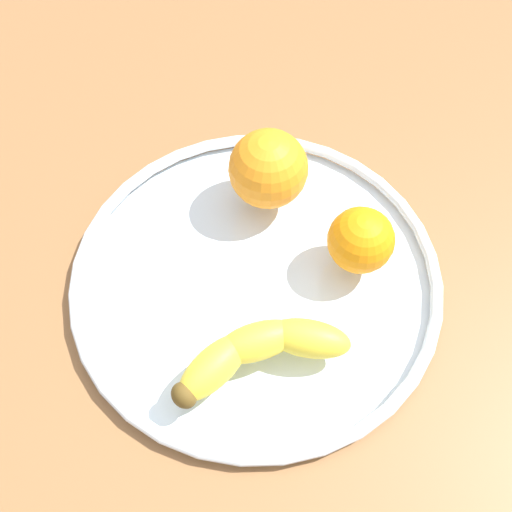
% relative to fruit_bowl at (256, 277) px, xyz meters
% --- Properties ---
extents(ground_plane, '(1.19, 1.19, 0.04)m').
position_rel_fruit_bowl_xyz_m(ground_plane, '(0.00, 0.00, -0.03)').
color(ground_plane, brown).
extents(fruit_bowl, '(0.36, 0.36, 0.02)m').
position_rel_fruit_bowl_xyz_m(fruit_bowl, '(0.00, 0.00, 0.00)').
color(fruit_bowl, silver).
rests_on(fruit_bowl, ground_plane).
extents(banana, '(0.17, 0.07, 0.03)m').
position_rel_fruit_bowl_xyz_m(banana, '(0.03, 0.08, 0.03)').
color(banana, yellow).
rests_on(banana, fruit_bowl).
extents(orange_back_right, '(0.08, 0.08, 0.08)m').
position_rel_fruit_bowl_xyz_m(orange_back_right, '(-0.04, -0.09, 0.05)').
color(orange_back_right, orange).
rests_on(orange_back_right, fruit_bowl).
extents(orange_back_left, '(0.06, 0.06, 0.06)m').
position_rel_fruit_bowl_xyz_m(orange_back_left, '(-0.10, 0.02, 0.04)').
color(orange_back_left, orange).
rests_on(orange_back_left, fruit_bowl).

